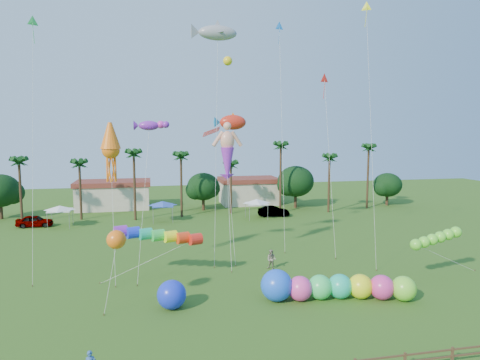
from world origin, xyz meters
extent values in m
plane|color=#285116|center=(0.00, 0.00, 0.00)|extent=(160.00, 160.00, 0.00)
cylinder|color=#3A2819|center=(-26.00, 40.00, 4.50)|extent=(0.36, 0.36, 9.00)
cylinder|color=#3A2819|center=(-18.00, 41.00, 4.25)|extent=(0.36, 0.36, 8.50)
cylinder|color=#3A2819|center=(-10.00, 39.00, 5.00)|extent=(0.36, 0.36, 10.00)
cylinder|color=#3A2819|center=(-3.00, 40.00, 4.75)|extent=(0.36, 0.36, 9.50)
cylinder|color=#3A2819|center=(5.00, 41.00, 4.00)|extent=(0.36, 0.36, 8.00)
cylinder|color=#3A2819|center=(13.00, 40.00, 5.50)|extent=(0.36, 0.36, 11.00)
cylinder|color=#3A2819|center=(21.00, 39.00, 4.50)|extent=(0.36, 0.36, 9.00)
cylinder|color=#3A2819|center=(29.00, 41.00, 5.25)|extent=(0.36, 0.36, 10.50)
sphere|color=#113814|center=(-30.00, 44.00, 4.34)|extent=(5.88, 5.88, 5.88)
sphere|color=#113814|center=(1.00, 45.00, 4.03)|extent=(5.46, 5.46, 5.46)
sphere|color=#113814|center=(17.00, 44.00, 4.65)|extent=(6.30, 6.30, 6.30)
sphere|color=#113814|center=(34.00, 43.00, 3.72)|extent=(5.04, 5.04, 5.04)
cube|color=beige|center=(-14.00, 50.00, 2.00)|extent=(12.00, 7.00, 4.00)
cube|color=beige|center=(10.00, 50.00, 2.00)|extent=(10.00, 7.00, 4.00)
pyramid|color=white|center=(-20.00, 36.00, 2.75)|extent=(3.00, 3.00, 0.60)
pyramid|color=blue|center=(-6.00, 37.00, 2.75)|extent=(3.00, 3.00, 0.60)
pyramid|color=white|center=(8.00, 36.00, 2.75)|extent=(3.00, 3.00, 0.60)
cube|color=brown|center=(9.00, -6.00, 0.50)|extent=(0.12, 0.12, 1.00)
imported|color=#4C4C54|center=(-23.58, 37.07, 0.82)|extent=(4.83, 2.01, 1.63)
imported|color=#4C4C54|center=(11.11, 37.38, 0.80)|extent=(5.07, 2.44, 1.60)
imported|color=gray|center=(3.61, 12.46, 0.95)|extent=(1.17, 1.13, 1.89)
sphere|color=#F440A1|center=(3.65, 4.53, 0.97)|extent=(1.95, 1.95, 1.95)
sphere|color=#35E465|center=(5.29, 4.50, 0.97)|extent=(1.95, 1.95, 1.95)
sphere|color=#1CC49A|center=(6.91, 4.34, 0.97)|extent=(1.95, 1.95, 1.95)
sphere|color=#F1F719|center=(8.50, 3.98, 0.97)|extent=(1.95, 1.95, 1.95)
sphere|color=#E33593|center=(10.05, 3.45, 0.97)|extent=(1.95, 1.95, 1.95)
sphere|color=#79E933|center=(11.59, 2.86, 0.97)|extent=(1.95, 1.95, 1.95)
sphere|color=blue|center=(1.84, 4.87, 1.24)|extent=(2.91, 2.91, 2.49)
sphere|color=#192FE5|center=(-6.26, 5.00, 1.09)|extent=(2.18, 2.18, 2.18)
cylinder|color=red|center=(-5.73, 11.18, 3.65)|extent=(7.69, 2.22, 1.03)
cylinder|color=silver|center=(-7.98, 11.40, 1.82)|extent=(8.31, 0.45, 3.67)
cylinder|color=brown|center=(-12.13, 11.61, 0.08)|extent=(0.08, 0.08, 0.16)
ellipsoid|color=#66E533|center=(15.22, 6.82, 3.25)|extent=(5.50, 1.19, 1.20)
cylinder|color=silver|center=(18.80, 7.37, 1.62)|extent=(7.18, 1.11, 3.27)
cylinder|color=brown|center=(22.39, 7.91, 0.08)|extent=(0.08, 0.08, 0.16)
sphere|color=orange|center=(-10.12, 5.32, 5.41)|extent=(1.71, 1.71, 1.39)
cylinder|color=silver|center=(-10.62, 5.04, 2.71)|extent=(1.02, 0.58, 5.42)
cylinder|color=brown|center=(-11.11, 4.77, 0.08)|extent=(0.08, 0.08, 0.16)
cylinder|color=silver|center=(-0.22, 13.93, 5.45)|extent=(0.26, 3.44, 10.91)
cylinder|color=brown|center=(-0.34, 12.22, 0.08)|extent=(0.08, 0.08, 0.16)
ellipsoid|color=red|center=(1.09, 18.85, 14.17)|extent=(4.46, 3.07, 1.77)
cylinder|color=silver|center=(0.73, 16.38, 7.08)|extent=(0.74, 4.98, 14.18)
cylinder|color=brown|center=(0.37, 13.90, 0.08)|extent=(0.08, 0.08, 0.16)
ellipsoid|color=gray|center=(-0.41, 19.43, 23.43)|extent=(5.75, 3.52, 1.94)
cylinder|color=silver|center=(-1.07, 16.68, 11.72)|extent=(1.35, 5.53, 23.44)
cylinder|color=brown|center=(-1.73, 13.93, 0.08)|extent=(0.08, 0.08, 0.16)
cone|color=orange|center=(-11.02, 13.56, 11.56)|extent=(2.09, 2.09, 5.09)
cylinder|color=silver|center=(-10.87, 12.00, 5.78)|extent=(0.32, 3.13, 11.57)
cylinder|color=brown|center=(-10.73, 10.45, 0.08)|extent=(0.08, 0.08, 0.16)
ellipsoid|color=purple|center=(-7.64, 15.09, 13.75)|extent=(3.50, 2.23, 1.28)
cylinder|color=silver|center=(-8.29, 12.72, 6.87)|extent=(1.32, 4.77, 13.75)
cylinder|color=brown|center=(-8.94, 10.36, 0.08)|extent=(0.08, 0.08, 0.16)
cone|color=red|center=(11.11, 18.31, 18.86)|extent=(1.28, 0.68, 1.27)
cylinder|color=silver|center=(11.09, 16.26, 9.43)|extent=(0.08, 4.13, 18.86)
cylinder|color=brown|center=(11.06, 14.20, 0.08)|extent=(0.08, 0.08, 0.16)
cone|color=#DBEB18|center=(13.33, 13.64, 25.21)|extent=(1.05, 0.83, 1.12)
cylinder|color=silver|center=(13.28, 11.74, 12.61)|extent=(0.13, 3.82, 25.22)
cylinder|color=brown|center=(13.23, 9.85, 0.08)|extent=(0.08, 0.08, 0.16)
cone|color=green|center=(-17.65, 16.63, 22.99)|extent=(1.09, 0.79, 1.13)
cylinder|color=silver|center=(-17.68, 14.36, 11.50)|extent=(0.08, 4.55, 23.00)
cylinder|color=brown|center=(-17.71, 12.10, 0.08)|extent=(0.08, 0.08, 0.16)
cone|color=blue|center=(6.74, 20.90, 24.75)|extent=(1.16, 0.43, 1.14)
cylinder|color=silver|center=(6.65, 19.13, 12.37)|extent=(0.22, 3.58, 24.75)
cylinder|color=brown|center=(6.55, 17.35, 0.08)|extent=(0.08, 0.08, 0.16)
camera|label=1|loc=(-7.55, -26.06, 13.13)|focal=32.00mm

